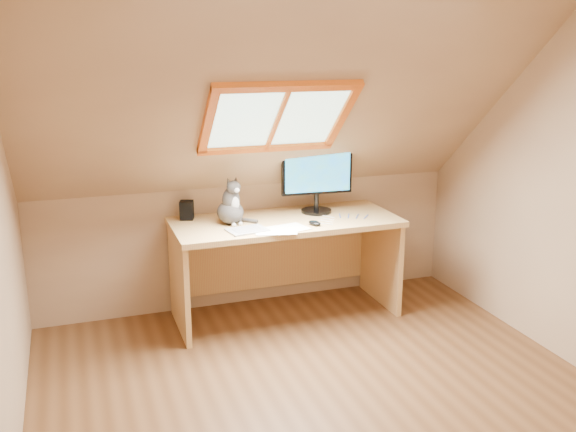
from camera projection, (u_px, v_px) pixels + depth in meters
name	position (u px, v px, depth m)	size (l,w,h in m)	color
ground	(332.00, 407.00, 3.86)	(3.50, 3.50, 0.00)	brown
room_shell	(344.00, 177.00, 3.39)	(3.52, 3.52, 2.41)	tan
desk	(282.00, 245.00, 5.09)	(1.74, 0.76, 0.80)	tan
monitor	(317.00, 175.00, 5.07)	(0.58, 0.24, 0.53)	black
cat	(231.00, 207.00, 4.81)	(0.26, 0.29, 0.37)	#4A4541
desk_speaker	(187.00, 210.00, 4.94)	(0.10, 0.10, 0.14)	black
graphics_tablet	(247.00, 230.00, 4.65)	(0.28, 0.20, 0.01)	#B2B2B7
mouse	(315.00, 223.00, 4.79)	(0.06, 0.11, 0.04)	black
papers	(279.00, 230.00, 4.68)	(0.35, 0.30, 0.01)	white
cables	(343.00, 218.00, 4.99)	(0.51, 0.26, 0.01)	silver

